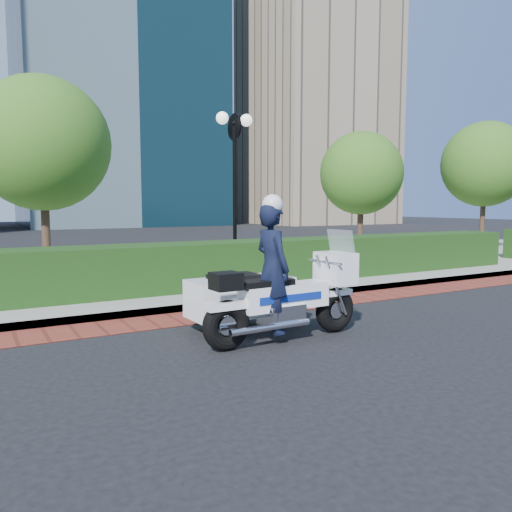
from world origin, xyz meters
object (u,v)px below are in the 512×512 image
lamppost (235,168)px  tree_c (361,173)px  tree_b (42,144)px  tree_d (485,164)px  police_motorcycle (264,289)px

lamppost → tree_c: bearing=13.3°
tree_b → tree_c: size_ratio=1.14×
tree_b → tree_d: 16.50m
tree_c → tree_d: (6.50, 0.00, 0.56)m
lamppost → police_motorcycle: (-2.29, -5.39, -2.23)m
tree_d → police_motorcycle: bearing=-154.9°
lamppost → tree_d: size_ratio=0.82×
lamppost → tree_d: tree_d is taller
tree_b → tree_d: bearing=0.0°
tree_c → police_motorcycle: bearing=-139.4°
tree_b → tree_c: tree_b is taller
tree_d → police_motorcycle: (-14.29, -6.69, -2.88)m
tree_b → police_motorcycle: 7.55m
tree_c → tree_d: tree_d is taller
lamppost → tree_b: tree_b is taller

